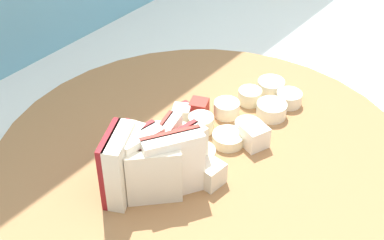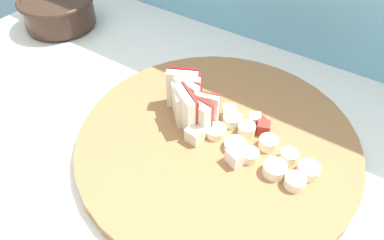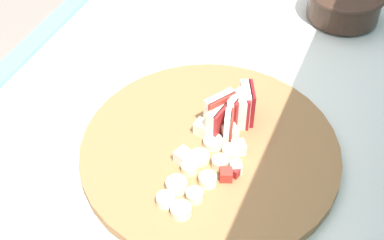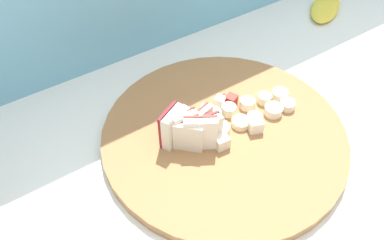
{
  "view_description": "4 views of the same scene",
  "coord_description": "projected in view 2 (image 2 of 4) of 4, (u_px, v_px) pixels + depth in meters",
  "views": [
    {
      "loc": [
        -0.33,
        -0.15,
        1.28
      ],
      "look_at": [
        -0.03,
        0.08,
        0.99
      ],
      "focal_mm": 51.38,
      "sensor_mm": 36.0,
      "label": 1
    },
    {
      "loc": [
        0.13,
        -0.23,
        1.32
      ],
      "look_at": [
        -0.07,
        0.07,
        0.97
      ],
      "focal_mm": 34.28,
      "sensor_mm": 36.0,
      "label": 2
    },
    {
      "loc": [
        0.48,
        0.26,
        1.56
      ],
      "look_at": [
        -0.04,
        0.04,
        0.99
      ],
      "focal_mm": 51.15,
      "sensor_mm": 36.0,
      "label": 3
    },
    {
      "loc": [
        -0.29,
        -0.23,
        1.4
      ],
      "look_at": [
        -0.07,
        0.11,
        0.97
      ],
      "focal_mm": 35.31,
      "sensor_mm": 36.0,
      "label": 4
    }
  ],
  "objects": [
    {
      "name": "banana_slice_rows",
      "position": [
        261.0,
        150.0,
        0.48
      ],
      "size": [
        0.16,
        0.08,
        0.02
      ],
      "color": "white",
      "rests_on": "cutting_board"
    },
    {
      "name": "apple_dice_pile",
      "position": [
        227.0,
        128.0,
        0.5
      ],
      "size": [
        0.1,
        0.1,
        0.02
      ],
      "color": "#EFE5CC",
      "rests_on": "cutting_board"
    },
    {
      "name": "tile_backsplash",
      "position": [
        293.0,
        129.0,
        0.82
      ],
      "size": [
        2.4,
        0.04,
        1.47
      ],
      "primitive_type": "cube",
      "color": "#6BADC6",
      "rests_on": "ground"
    },
    {
      "name": "cutting_board",
      "position": [
        217.0,
        141.0,
        0.51
      ],
      "size": [
        0.39,
        0.39,
        0.02
      ],
      "primitive_type": "cylinder",
      "color": "olive",
      "rests_on": "tiled_countertop"
    },
    {
      "name": "ceramic_bowl",
      "position": [
        58.0,
        10.0,
        0.73
      ],
      "size": [
        0.15,
        0.15,
        0.06
      ],
      "color": "#382319",
      "rests_on": "tiled_countertop"
    },
    {
      "name": "apple_wedge_fan",
      "position": [
        188.0,
        101.0,
        0.52
      ],
      "size": [
        0.09,
        0.07,
        0.06
      ],
      "color": "#B22D23",
      "rests_on": "cutting_board"
    }
  ]
}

